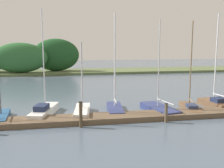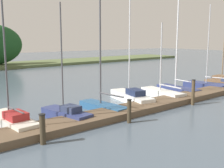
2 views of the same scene
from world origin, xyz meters
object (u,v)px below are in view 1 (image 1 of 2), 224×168
at_px(sailboat_10, 215,102).
at_px(sailboat_9, 190,106).
at_px(sailboat_5, 45,110).
at_px(sailboat_6, 82,111).
at_px(mooring_piling_3, 81,114).
at_px(sailboat_4, 1,114).
at_px(sailboat_7, 115,107).
at_px(sailboat_8, 158,108).
at_px(mooring_piling_4, 166,113).

bearing_deg(sailboat_10, sailboat_9, 98.06).
relative_size(sailboat_5, sailboat_6, 1.43).
relative_size(sailboat_5, sailboat_9, 1.10).
distance_m(sailboat_5, mooring_piling_3, 4.01).
height_order(sailboat_4, sailboat_7, sailboat_4).
height_order(sailboat_4, sailboat_8, sailboat_4).
height_order(sailboat_7, mooring_piling_4, sailboat_7).
relative_size(sailboat_4, sailboat_8, 1.20).
distance_m(sailboat_8, sailboat_9, 2.52).
distance_m(sailboat_4, mooring_piling_3, 5.87).
xyz_separation_m(sailboat_4, sailboat_6, (5.53, 0.20, -0.10)).
xyz_separation_m(sailboat_4, mooring_piling_3, (5.24, -2.63, 0.40)).
height_order(sailboat_8, mooring_piling_4, sailboat_8).
height_order(sailboat_6, mooring_piling_3, sailboat_6).
xyz_separation_m(sailboat_6, mooring_piling_4, (5.25, -2.85, 0.33)).
relative_size(sailboat_8, mooring_piling_4, 5.33).
bearing_deg(sailboat_8, sailboat_6, 77.49).
relative_size(sailboat_9, sailboat_10, 0.91).
bearing_deg(sailboat_10, sailboat_7, 82.25).
height_order(sailboat_8, sailboat_9, sailboat_8).
xyz_separation_m(sailboat_10, mooring_piling_3, (-11.11, -3.29, 0.41)).
xyz_separation_m(sailboat_5, mooring_piling_4, (7.93, -3.20, 0.27)).
xyz_separation_m(sailboat_6, sailboat_8, (5.74, -0.18, -0.04)).
height_order(sailboat_5, sailboat_7, sailboat_5).
height_order(sailboat_10, mooring_piling_4, sailboat_10).
bearing_deg(sailboat_6, sailboat_9, -84.76).
distance_m(sailboat_9, mooring_piling_3, 8.95).
height_order(sailboat_5, sailboat_6, sailboat_5).
distance_m(sailboat_9, sailboat_10, 2.65).
bearing_deg(sailboat_6, mooring_piling_4, -111.63).
height_order(sailboat_4, sailboat_10, sailboat_4).
bearing_deg(sailboat_6, sailboat_5, 89.28).
xyz_separation_m(sailboat_6, mooring_piling_3, (-0.29, -2.83, 0.50)).
relative_size(sailboat_5, sailboat_10, 1.01).
bearing_deg(sailboat_5, sailboat_4, 114.80).
bearing_deg(sailboat_10, mooring_piling_4, 113.66).
bearing_deg(sailboat_8, sailboat_7, 66.29).
xyz_separation_m(sailboat_8, mooring_piling_4, (-0.49, -2.66, 0.38)).
bearing_deg(sailboat_8, mooring_piling_3, 103.04).
bearing_deg(sailboat_10, sailboat_6, 85.41).
bearing_deg(sailboat_5, sailboat_8, -80.00).
height_order(sailboat_5, mooring_piling_4, sailboat_5).
bearing_deg(sailboat_4, mooring_piling_3, -122.53).
relative_size(sailboat_6, sailboat_8, 0.76).
relative_size(sailboat_6, sailboat_10, 0.70).
xyz_separation_m(sailboat_9, sailboat_10, (2.56, 0.69, 0.07)).
bearing_deg(mooring_piling_3, sailboat_6, 84.06).
relative_size(sailboat_6, sailboat_9, 0.77).
bearing_deg(mooring_piling_3, mooring_piling_4, -0.12).
relative_size(sailboat_5, sailboat_8, 1.09).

